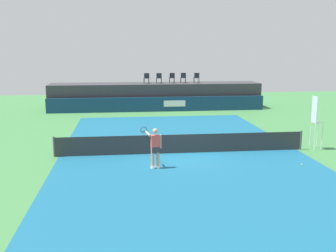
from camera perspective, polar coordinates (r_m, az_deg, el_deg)
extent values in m
plane|color=#3D7A42|center=(22.88, 0.85, -1.96)|extent=(48.00, 48.00, 0.00)
cube|color=#16597A|center=(19.99, 1.97, -3.87)|extent=(12.00, 22.00, 0.00)
cube|color=navy|center=(33.05, -1.51, 3.11)|extent=(18.00, 0.20, 1.20)
cube|color=white|center=(33.08, 0.95, 3.23)|extent=(1.80, 0.02, 0.50)
cube|color=#38383D|center=(34.76, -1.78, 4.33)|extent=(18.00, 2.80, 2.20)
cylinder|color=#1E232D|center=(34.54, -2.81, 6.48)|extent=(0.04, 0.04, 0.44)
cylinder|color=#1E232D|center=(34.48, -3.48, 6.47)|extent=(0.04, 0.04, 0.44)
cylinder|color=#1E232D|center=(34.14, -2.71, 6.43)|extent=(0.04, 0.04, 0.44)
cylinder|color=#1E232D|center=(34.09, -3.39, 6.42)|extent=(0.04, 0.04, 0.44)
cube|color=#1E232D|center=(34.29, -3.10, 6.84)|extent=(0.47, 0.47, 0.03)
cube|color=#1E232D|center=(34.07, -3.06, 7.19)|extent=(0.44, 0.06, 0.42)
cylinder|color=#1E232D|center=(34.58, -1.00, 6.50)|extent=(0.04, 0.04, 0.44)
cylinder|color=#1E232D|center=(34.55, -1.67, 6.49)|extent=(0.04, 0.04, 0.44)
cylinder|color=#1E232D|center=(34.17, -0.94, 6.44)|extent=(0.04, 0.04, 0.44)
cylinder|color=#1E232D|center=(34.15, -1.62, 6.44)|extent=(0.04, 0.04, 0.44)
cube|color=#1E232D|center=(34.34, -1.31, 6.86)|extent=(0.45, 0.45, 0.03)
cube|color=#1E232D|center=(34.12, -1.29, 7.21)|extent=(0.44, 0.03, 0.42)
cylinder|color=#1E232D|center=(34.85, 0.85, 6.53)|extent=(0.04, 0.04, 0.44)
cylinder|color=#1E232D|center=(34.80, 0.18, 6.53)|extent=(0.04, 0.04, 0.44)
cylinder|color=#1E232D|center=(34.45, 0.93, 6.48)|extent=(0.04, 0.04, 0.44)
cylinder|color=#1E232D|center=(34.40, 0.26, 6.48)|extent=(0.04, 0.04, 0.44)
cube|color=#1E232D|center=(34.61, 0.56, 6.89)|extent=(0.44, 0.44, 0.03)
cube|color=#1E232D|center=(34.39, 0.60, 7.24)|extent=(0.44, 0.03, 0.42)
cylinder|color=#1E232D|center=(35.04, 2.45, 6.55)|extent=(0.04, 0.04, 0.44)
cylinder|color=#1E232D|center=(34.99, 1.79, 6.55)|extent=(0.04, 0.04, 0.44)
cylinder|color=#1E232D|center=(34.64, 2.54, 6.50)|extent=(0.04, 0.04, 0.44)
cylinder|color=#1E232D|center=(34.59, 1.88, 6.49)|extent=(0.04, 0.04, 0.44)
cube|color=#1E232D|center=(34.80, 2.17, 6.91)|extent=(0.45, 0.45, 0.03)
cube|color=#1E232D|center=(34.58, 2.22, 7.25)|extent=(0.44, 0.03, 0.42)
cylinder|color=#1E232D|center=(35.05, 4.32, 6.53)|extent=(0.04, 0.04, 0.44)
cylinder|color=#1E232D|center=(34.97, 3.66, 6.53)|extent=(0.04, 0.04, 0.44)
cylinder|color=#1E232D|center=(34.66, 4.45, 6.48)|extent=(0.04, 0.04, 0.44)
cylinder|color=#1E232D|center=(34.58, 3.79, 6.48)|extent=(0.04, 0.04, 0.44)
cube|color=#1E232D|center=(34.79, 4.06, 6.89)|extent=(0.45, 0.45, 0.03)
cube|color=#1E232D|center=(34.58, 4.14, 7.23)|extent=(0.44, 0.03, 0.42)
cylinder|color=white|center=(21.93, 21.12, -1.40)|extent=(0.04, 0.04, 1.40)
cylinder|color=white|center=(22.26, 20.53, -1.19)|extent=(0.04, 0.04, 1.40)
cylinder|color=white|center=(21.70, 20.25, -1.47)|extent=(0.04, 0.04, 1.40)
cylinder|color=white|center=(22.03, 19.66, -1.25)|extent=(0.04, 0.04, 1.40)
cube|color=white|center=(21.85, 20.52, 0.51)|extent=(0.49, 0.49, 0.03)
cube|color=white|center=(21.63, 20.18, 2.26)|extent=(0.08, 0.44, 1.33)
cube|color=#2D2D2D|center=(19.88, 1.98, -2.55)|extent=(12.40, 0.02, 0.95)
cylinder|color=#4C4C51|center=(19.93, -15.95, -2.86)|extent=(0.10, 0.10, 1.00)
cylinder|color=#4C4C51|center=(21.67, 18.43, -1.91)|extent=(0.10, 0.10, 1.00)
cube|color=white|center=(17.53, -1.45, -5.85)|extent=(0.17, 0.28, 0.10)
cylinder|color=tan|center=(17.40, -1.46, -4.40)|extent=(0.14, 0.14, 0.82)
cube|color=white|center=(17.46, -2.21, -5.92)|extent=(0.17, 0.28, 0.10)
cylinder|color=tan|center=(17.33, -2.22, -4.46)|extent=(0.14, 0.14, 0.82)
cube|color=#333338|center=(17.28, -1.84, -3.37)|extent=(0.38, 0.29, 0.24)
cube|color=#E54C47|center=(17.20, -1.85, -2.21)|extent=(0.39, 0.27, 0.56)
sphere|color=tan|center=(17.10, -1.86, -0.71)|extent=(0.22, 0.22, 0.22)
cylinder|color=tan|center=(17.27, -1.09, -2.22)|extent=(0.09, 0.09, 0.60)
cylinder|color=tan|center=(17.32, -2.88, -1.09)|extent=(0.21, 0.61, 0.14)
cylinder|color=black|center=(17.71, -3.24, -0.74)|extent=(0.30, 0.09, 0.03)
torus|color=black|center=(17.98, -3.49, -0.56)|extent=(0.30, 0.09, 0.30)
sphere|color=#D8EA33|center=(18.84, 18.55, -5.27)|extent=(0.07, 0.07, 0.07)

